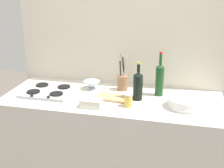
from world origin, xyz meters
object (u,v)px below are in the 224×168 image
(butter_dish, at_px, (91,103))
(condiment_jar_front, at_px, (128,100))
(utensil_crock, at_px, (123,82))
(stovetop_hob, at_px, (49,91))
(wine_bottle_leftmost, at_px, (138,85))
(mixing_bowl, at_px, (92,85))
(cutting_board, at_px, (113,98))
(wine_bottle_mid_left, at_px, (160,79))
(plate_stack, at_px, (185,103))

(butter_dish, relative_size, condiment_jar_front, 1.58)
(utensil_crock, distance_m, condiment_jar_front, 0.36)
(stovetop_hob, distance_m, butter_dish, 0.49)
(stovetop_hob, distance_m, wine_bottle_leftmost, 0.78)
(stovetop_hob, xyz_separation_m, butter_dish, (0.45, -0.21, 0.02))
(stovetop_hob, relative_size, condiment_jar_front, 4.08)
(mixing_bowl, height_order, cutting_board, mixing_bowl)
(mixing_bowl, relative_size, butter_dish, 0.91)
(mixing_bowl, xyz_separation_m, utensil_crock, (0.27, 0.04, 0.04))
(mixing_bowl, relative_size, condiment_jar_front, 1.44)
(wine_bottle_leftmost, height_order, condiment_jar_front, wine_bottle_leftmost)
(wine_bottle_mid_left, bearing_deg, condiment_jar_front, -125.94)
(condiment_jar_front, bearing_deg, wine_bottle_mid_left, 54.06)
(mixing_bowl, height_order, butter_dish, mixing_bowl)
(utensil_crock, xyz_separation_m, condiment_jar_front, (0.11, -0.34, -0.03))
(cutting_board, bearing_deg, condiment_jar_front, -39.36)
(plate_stack, height_order, mixing_bowl, plate_stack)
(mixing_bowl, distance_m, utensil_crock, 0.28)
(wine_bottle_leftmost, xyz_separation_m, wine_bottle_mid_left, (0.16, 0.14, 0.02))
(wine_bottle_mid_left, distance_m, utensil_crock, 0.33)
(wine_bottle_mid_left, relative_size, butter_dish, 2.32)
(stovetop_hob, bearing_deg, mixing_bowl, 26.13)
(condiment_jar_front, bearing_deg, wine_bottle_leftmost, 72.02)
(wine_bottle_mid_left, distance_m, butter_dish, 0.62)
(mixing_bowl, distance_m, cutting_board, 0.30)
(cutting_board, bearing_deg, butter_dish, -123.07)
(stovetop_hob, distance_m, plate_stack, 1.15)
(utensil_crock, bearing_deg, condiment_jar_front, -71.71)
(plate_stack, bearing_deg, wine_bottle_mid_left, 136.66)
(utensil_crock, bearing_deg, butter_dish, -110.99)
(plate_stack, relative_size, wine_bottle_leftmost, 0.83)
(stovetop_hob, height_order, wine_bottle_mid_left, wine_bottle_mid_left)
(stovetop_hob, bearing_deg, wine_bottle_mid_left, 9.53)
(wine_bottle_leftmost, relative_size, condiment_jar_front, 3.10)
(wine_bottle_leftmost, height_order, mixing_bowl, wine_bottle_leftmost)
(wine_bottle_leftmost, xyz_separation_m, condiment_jar_front, (-0.05, -0.15, -0.07))
(stovetop_hob, height_order, butter_dish, butter_dish)
(utensil_crock, bearing_deg, mixing_bowl, -171.15)
(butter_dish, bearing_deg, cutting_board, 56.93)
(stovetop_hob, xyz_separation_m, cutting_board, (0.57, -0.01, -0.01))
(wine_bottle_leftmost, bearing_deg, plate_stack, -10.35)
(cutting_board, bearing_deg, stovetop_hob, 178.58)
(stovetop_hob, bearing_deg, condiment_jar_front, -10.46)
(stovetop_hob, xyz_separation_m, utensil_crock, (0.61, 0.21, 0.06))
(plate_stack, bearing_deg, wine_bottle_leftmost, 169.65)
(wine_bottle_mid_left, bearing_deg, wine_bottle_leftmost, -139.56)
(plate_stack, distance_m, condiment_jar_front, 0.43)
(plate_stack, distance_m, cutting_board, 0.57)
(plate_stack, relative_size, wine_bottle_mid_left, 0.70)
(wine_bottle_mid_left, xyz_separation_m, mixing_bowl, (-0.59, 0.01, -0.10))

